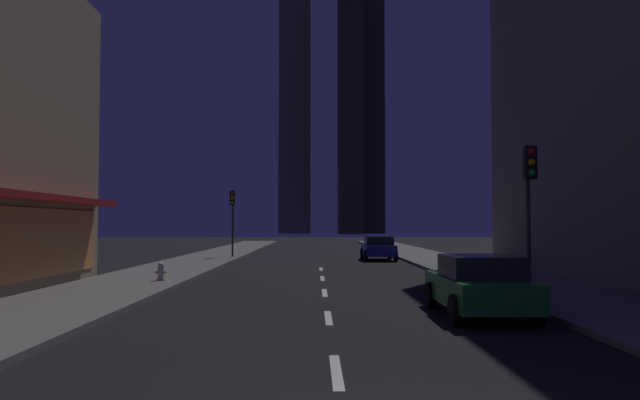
# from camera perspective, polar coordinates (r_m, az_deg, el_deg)

# --- Properties ---
(ground_plane) EXTENTS (78.00, 136.00, 0.10)m
(ground_plane) POSITION_cam_1_polar(r_m,az_deg,el_deg) (38.00, -0.03, -5.67)
(ground_plane) COLOR black
(sidewalk_right) EXTENTS (4.00, 76.00, 0.15)m
(sidewalk_right) POSITION_cam_1_polar(r_m,az_deg,el_deg) (38.69, 10.44, -5.38)
(sidewalk_right) COLOR #605E59
(sidewalk_right) RESTS_ON ground
(sidewalk_left) EXTENTS (4.00, 76.00, 0.15)m
(sidewalk_left) POSITION_cam_1_polar(r_m,az_deg,el_deg) (38.57, -10.53, -5.39)
(sidewalk_left) COLOR #605E59
(sidewalk_left) RESTS_ON ground
(lane_marking_center) EXTENTS (0.16, 28.20, 0.01)m
(lane_marking_center) POSITION_cam_1_polar(r_m,az_deg,el_deg) (17.07, 0.58, -9.61)
(lane_marking_center) COLOR silver
(lane_marking_center) RESTS_ON ground
(skyscraper_distant_tall) EXTENTS (7.94, 6.62, 70.02)m
(skyscraper_distant_tall) POSITION_cam_1_polar(r_m,az_deg,el_deg) (157.64, -2.33, 9.72)
(skyscraper_distant_tall) COLOR #5C5745
(skyscraper_distant_tall) RESTS_ON ground
(skyscraper_distant_mid) EXTENTS (5.89, 8.80, 60.42)m
(skyscraper_distant_mid) POSITION_cam_1_polar(r_m,az_deg,el_deg) (146.80, 2.83, 8.71)
(skyscraper_distant_mid) COLOR #343227
(skyscraper_distant_mid) RESTS_ON ground
(skyscraper_distant_short) EXTENTS (6.71, 7.84, 61.03)m
(skyscraper_distant_short) POSITION_cam_1_polar(r_m,az_deg,el_deg) (155.18, 4.67, 8.22)
(skyscraper_distant_short) COLOR #302D24
(skyscraper_distant_short) RESTS_ON ground
(car_parked_near) EXTENTS (1.98, 4.24, 1.45)m
(car_parked_near) POSITION_cam_1_polar(r_m,az_deg,el_deg) (15.15, 14.62, -7.67)
(car_parked_near) COLOR #1E722D
(car_parked_near) RESTS_ON ground
(car_parked_far) EXTENTS (1.98, 4.24, 1.45)m
(car_parked_far) POSITION_cam_1_polar(r_m,az_deg,el_deg) (37.75, 5.46, -4.48)
(car_parked_far) COLOR navy
(car_parked_far) RESTS_ON ground
(fire_hydrant_far_left) EXTENTS (0.42, 0.30, 0.65)m
(fire_hydrant_far_left) POSITION_cam_1_polar(r_m,az_deg,el_deg) (23.06, -14.61, -6.52)
(fire_hydrant_far_left) COLOR #B2B2B2
(fire_hydrant_far_left) RESTS_ON sidewalk_left
(traffic_light_near_right) EXTENTS (0.32, 0.48, 4.20)m
(traffic_light_near_right) POSITION_cam_1_polar(r_m,az_deg,el_deg) (17.48, 18.94, 1.15)
(traffic_light_near_right) COLOR #2D2D2D
(traffic_light_near_right) RESTS_ON sidewalk_right
(traffic_light_far_left) EXTENTS (0.32, 0.48, 4.20)m
(traffic_light_far_left) POSITION_cam_1_polar(r_m,az_deg,el_deg) (38.93, -8.16, -0.79)
(traffic_light_far_left) COLOR #2D2D2D
(traffic_light_far_left) RESTS_ON sidewalk_left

